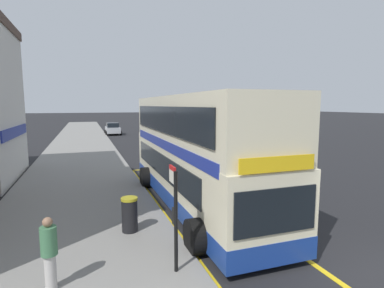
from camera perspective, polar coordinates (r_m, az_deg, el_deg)
The scene contains 8 objects.
ground_plane at distance 37.44m, azimuth -9.12°, elevation 1.02°, with size 260.00×260.00×0.00m, color black.
pavement_near at distance 36.85m, azimuth -19.89°, elevation 0.68°, with size 6.00×76.00×0.14m, color gray.
double_decker_bus at distance 12.39m, azimuth 0.31°, elevation -1.93°, with size 3.25×11.45×4.40m.
bus_bay_markings at distance 12.75m, azimuth 0.04°, elevation -11.21°, with size 2.89×14.94×0.01m.
bus_stop_sign at distance 7.31m, azimuth -3.23°, elevation -12.09°, with size 0.09×0.51×2.49m.
parked_car_silver_ahead at distance 43.22m, azimuth -14.60°, elevation 2.77°, with size 2.09×4.20×1.62m.
pedestrian_waiting_near_sign at distance 7.45m, azimuth -25.12°, elevation -17.61°, with size 0.34×0.34×1.60m.
litter_bin at distance 9.90m, azimuth -11.57°, elevation -12.75°, with size 0.51×0.51×1.08m.
Camera 1 is at (-6.57, -4.63, 4.06)m, focal length 28.55 mm.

